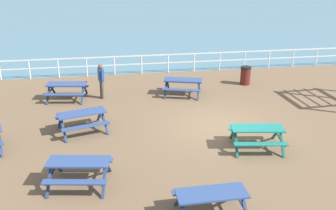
{
  "coord_description": "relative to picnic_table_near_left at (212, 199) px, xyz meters",
  "views": [
    {
      "loc": [
        -4.25,
        -13.48,
        6.32
      ],
      "look_at": [
        -1.95,
        0.57,
        0.8
      ],
      "focal_mm": 41.25,
      "sensor_mm": 36.0,
      "label": 1
    }
  ],
  "objects": [
    {
      "name": "picnic_table_near_left",
      "position": [
        0.0,
        0.0,
        0.0
      ],
      "size": [
        1.81,
        1.56,
        0.8
      ],
      "rotation": [
        0.0,
        0.0,
        0.01
      ],
      "color": "#334C84",
      "rests_on": "ground"
    },
    {
      "name": "visitor",
      "position": [
        -2.71,
        9.57,
        0.36
      ],
      "size": [
        0.3,
        0.52,
        1.66
      ],
      "rotation": [
        0.0,
        0.0,
        3.4
      ],
      "color": "#4C4233",
      "rests_on": "ground"
    },
    {
      "name": "picnic_table_seaward",
      "position": [
        -4.33,
        9.66,
        0.0
      ],
      "size": [
        2.0,
        1.77,
        0.8
      ],
      "rotation": [
        0.0,
        0.0,
        -0.15
      ],
      "color": "#334C84",
      "rests_on": "ground"
    },
    {
      "name": "picnic_table_far_right",
      "position": [
        2.61,
        3.55,
        0.0
      ],
      "size": [
        2.02,
        1.78,
        0.8
      ],
      "rotation": [
        0.0,
        0.0,
        -0.16
      ],
      "color": "#1E7A70",
      "rests_on": "ground"
    },
    {
      "name": "picnic_table_far_left",
      "position": [
        -3.47,
        5.95,
        0.0
      ],
      "size": [
        2.14,
        1.93,
        0.8
      ],
      "rotation": [
        0.0,
        0.0,
        0.27
      ],
      "color": "#334C84",
      "rests_on": "ground"
    },
    {
      "name": "seaward_railing",
      "position": [
        1.84,
        13.3,
        0.15
      ],
      "size": [
        23.07,
        0.07,
        1.08
      ],
      "color": "white",
      "rests_on": "ground"
    },
    {
      "name": "picnic_table_near_right",
      "position": [
        1.15,
        9.43,
        0.0
      ],
      "size": [
        2.16,
        1.96,
        0.8
      ],
      "rotation": [
        0.0,
        0.0,
        -0.3
      ],
      "color": "#334C84",
      "rests_on": "ground"
    },
    {
      "name": "litter_bin",
      "position": [
        4.71,
        10.49,
        -0.1
      ],
      "size": [
        0.55,
        0.55,
        0.95
      ],
      "color": "#591E19",
      "rests_on": "ground"
    },
    {
      "name": "ground_plane",
      "position": [
        1.84,
        5.55,
        -0.68
      ],
      "size": [
        30.0,
        24.0,
        0.2
      ],
      "primitive_type": "cube",
      "color": "brown"
    },
    {
      "name": "picnic_table_mid_centre",
      "position": [
        -3.39,
        2.18,
        0.0
      ],
      "size": [
        2.03,
        1.8,
        0.8
      ],
      "rotation": [
        0.0,
        0.0,
        -0.17
      ],
      "color": "#334C84",
      "rests_on": "ground"
    }
  ]
}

